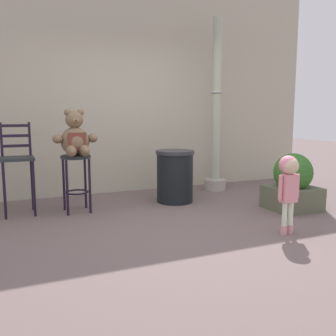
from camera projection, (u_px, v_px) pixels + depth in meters
The scene contains 9 objects.
ground_plane at pixel (183, 228), 4.15m from camera, with size 24.00×24.00×0.00m, color #6A5755.
building_wall at pixel (120, 77), 6.00m from camera, with size 6.96×0.30×3.71m, color #B0AB93.
bar_stool_with_teddy at pixel (76, 172), 4.79m from camera, with size 0.38×0.38×0.74m.
teddy_bear at pixel (75, 139), 4.70m from camera, with size 0.56×0.50×0.59m.
child_walking at pixel (289, 177), 3.88m from camera, with size 0.27×0.21×0.84m.
trash_bin at pixel (175, 176), 5.36m from camera, with size 0.55×0.55×0.75m.
lamppost at pixel (216, 124), 6.10m from camera, with size 0.36×0.36×2.77m.
bar_chair_empty at pixel (17, 163), 4.66m from camera, with size 0.40×0.40×1.16m.
planter_with_shrub at pixel (292, 184), 4.93m from camera, with size 0.60×0.60×0.75m.
Camera 1 is at (-1.76, -3.60, 1.27)m, focal length 39.87 mm.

